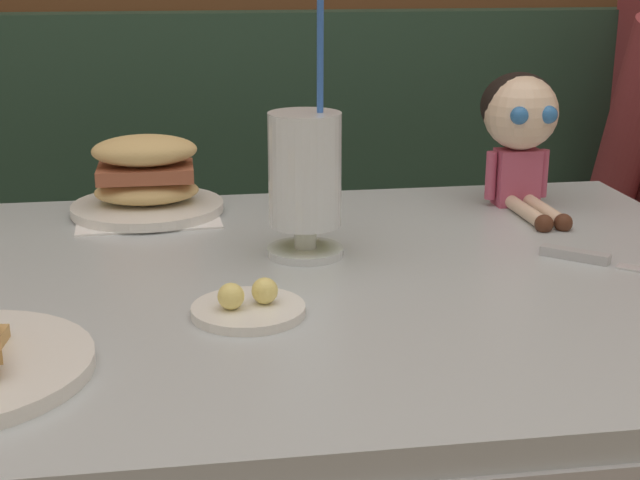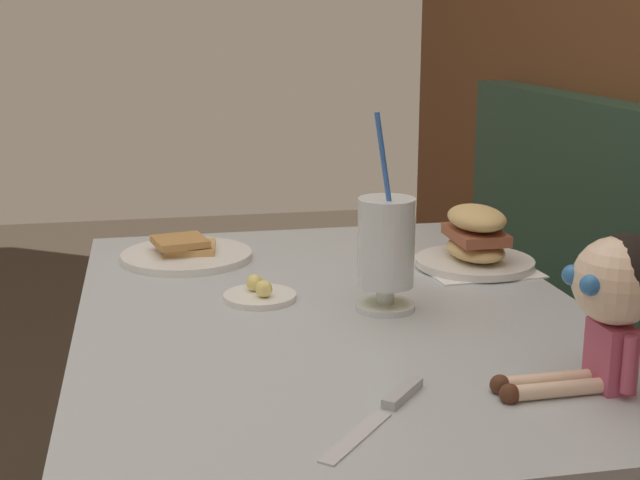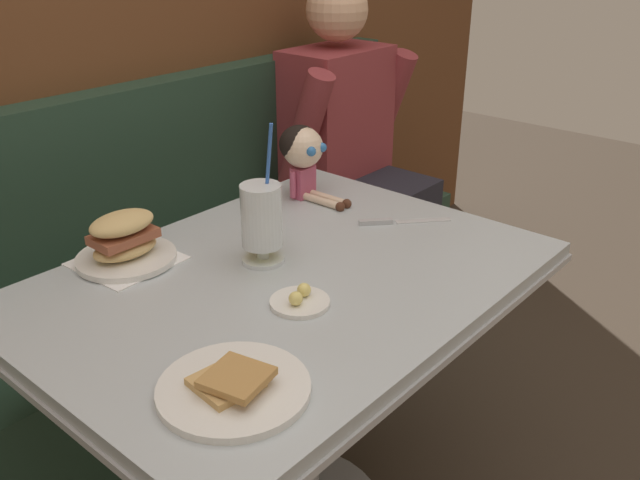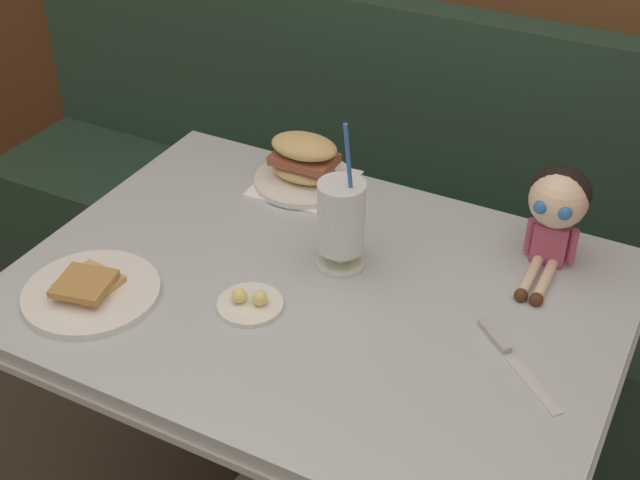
{
  "view_description": "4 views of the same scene",
  "coord_description": "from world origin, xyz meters",
  "px_view_note": "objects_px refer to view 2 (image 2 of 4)",
  "views": [
    {
      "loc": [
        -0.14,
        -0.82,
        1.1
      ],
      "look_at": [
        0.03,
        0.25,
        0.76
      ],
      "focal_mm": 51.22,
      "sensor_mm": 36.0,
      "label": 1
    },
    {
      "loc": [
        1.29,
        -0.1,
        1.19
      ],
      "look_at": [
        -0.02,
        0.16,
        0.85
      ],
      "focal_mm": 49.28,
      "sensor_mm": 36.0,
      "label": 2
    },
    {
      "loc": [
        -0.93,
        -0.72,
        1.43
      ],
      "look_at": [
        0.07,
        0.15,
        0.81
      ],
      "focal_mm": 38.37,
      "sensor_mm": 36.0,
      "label": 3
    },
    {
      "loc": [
        0.59,
        -0.94,
        1.74
      ],
      "look_at": [
        0.02,
        0.16,
        0.86
      ],
      "focal_mm": 48.79,
      "sensor_mm": 36.0,
      "label": 4
    }
  ],
  "objects_px": {
    "butter_knife": "(391,404)",
    "seated_doll": "(616,289)",
    "milkshake_glass": "(386,249)",
    "sandwich_plate": "(475,243)",
    "toast_plate": "(186,253)",
    "butter_saucer": "(260,294)"
  },
  "relations": [
    {
      "from": "butter_knife",
      "to": "seated_doll",
      "type": "height_order",
      "value": "seated_doll"
    },
    {
      "from": "milkshake_glass",
      "to": "sandwich_plate",
      "type": "xyz_separation_m",
      "value": [
        -0.2,
        0.23,
        -0.05
      ]
    },
    {
      "from": "sandwich_plate",
      "to": "butter_knife",
      "type": "height_order",
      "value": "sandwich_plate"
    },
    {
      "from": "butter_knife",
      "to": "toast_plate",
      "type": "bearing_deg",
      "value": -163.88
    },
    {
      "from": "milkshake_glass",
      "to": "butter_saucer",
      "type": "xyz_separation_m",
      "value": [
        -0.09,
        -0.19,
        -0.09
      ]
    },
    {
      "from": "toast_plate",
      "to": "milkshake_glass",
      "type": "distance_m",
      "value": 0.47
    },
    {
      "from": "toast_plate",
      "to": "butter_saucer",
      "type": "xyz_separation_m",
      "value": [
        0.27,
        0.11,
        -0.0
      ]
    },
    {
      "from": "milkshake_glass",
      "to": "butter_saucer",
      "type": "relative_size",
      "value": 2.63
    },
    {
      "from": "butter_saucer",
      "to": "seated_doll",
      "type": "height_order",
      "value": "seated_doll"
    },
    {
      "from": "milkshake_glass",
      "to": "seated_doll",
      "type": "height_order",
      "value": "milkshake_glass"
    },
    {
      "from": "sandwich_plate",
      "to": "seated_doll",
      "type": "relative_size",
      "value": 1.01
    },
    {
      "from": "milkshake_glass",
      "to": "sandwich_plate",
      "type": "distance_m",
      "value": 0.31
    },
    {
      "from": "butter_saucer",
      "to": "seated_doll",
      "type": "distance_m",
      "value": 0.59
    },
    {
      "from": "milkshake_glass",
      "to": "seated_doll",
      "type": "relative_size",
      "value": 1.44
    },
    {
      "from": "butter_saucer",
      "to": "butter_knife",
      "type": "xyz_separation_m",
      "value": [
        0.44,
        0.1,
        -0.0
      ]
    },
    {
      "from": "milkshake_glass",
      "to": "sandwich_plate",
      "type": "height_order",
      "value": "milkshake_glass"
    },
    {
      "from": "seated_doll",
      "to": "milkshake_glass",
      "type": "bearing_deg",
      "value": -150.68
    },
    {
      "from": "toast_plate",
      "to": "sandwich_plate",
      "type": "bearing_deg",
      "value": 73.04
    },
    {
      "from": "sandwich_plate",
      "to": "butter_knife",
      "type": "relative_size",
      "value": 1.16
    },
    {
      "from": "milkshake_glass",
      "to": "seated_doll",
      "type": "bearing_deg",
      "value": 29.32
    },
    {
      "from": "toast_plate",
      "to": "butter_saucer",
      "type": "distance_m",
      "value": 0.29
    },
    {
      "from": "butter_saucer",
      "to": "sandwich_plate",
      "type": "bearing_deg",
      "value": 105.35
    }
  ]
}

